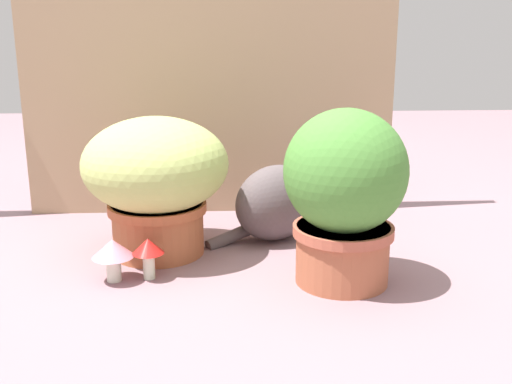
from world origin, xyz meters
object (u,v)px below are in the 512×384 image
grass_planter (156,177)px  leafy_planter (345,192)px  cat (281,198)px  mushroom_ornament_red (148,250)px  mushroom_ornament_pink (113,251)px

grass_planter → leafy_planter: leafy_planter is taller
leafy_planter → cat: 0.36m
leafy_planter → mushroom_ornament_red: bearing=174.8°
cat → mushroom_ornament_red: 0.45m
grass_planter → mushroom_ornament_pink: bearing=-115.6°
grass_planter → mushroom_ornament_red: bearing=-92.0°
mushroom_ornament_pink → grass_planter: bearing=64.4°
cat → mushroom_ornament_pink: size_ratio=3.55×
mushroom_ornament_pink → cat: bearing=34.1°
cat → mushroom_ornament_red: size_ratio=3.67×
leafy_planter → cat: size_ratio=1.12×
grass_planter → mushroom_ornament_pink: size_ratio=3.64×
leafy_planter → mushroom_ornament_red: (-0.47, 0.04, -0.15)m
mushroom_ornament_pink → mushroom_ornament_red: bearing=7.3°
mushroom_ornament_red → mushroom_ornament_pink: bearing=-172.7°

